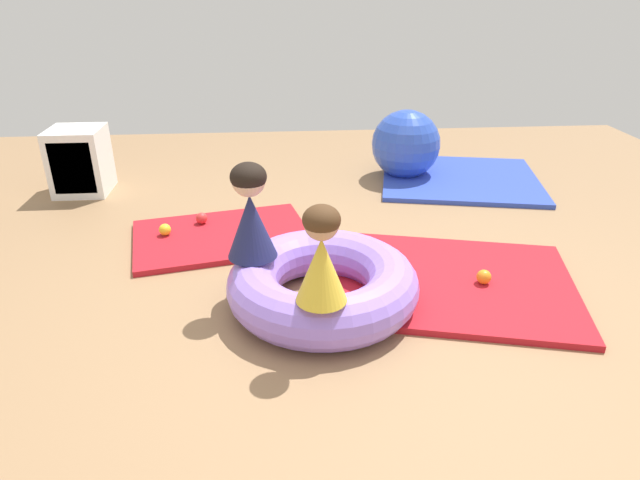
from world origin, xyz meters
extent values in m
plane|color=#93704C|center=(0.00, 0.00, 0.00)|extent=(8.00, 8.00, 0.00)
cube|color=#B21923|center=(0.79, 0.20, 0.02)|extent=(1.75, 1.48, 0.04)
cube|color=#B21923|center=(-0.63, 0.97, 0.02)|extent=(1.38, 1.08, 0.04)
cube|color=#2D47B7|center=(1.46, 2.06, 0.02)|extent=(1.63, 1.51, 0.04)
torus|color=#9975EA|center=(0.02, 0.02, 0.14)|extent=(1.08, 1.08, 0.29)
cone|color=navy|center=(-0.37, 0.12, 0.47)|extent=(0.38, 0.38, 0.36)
sphere|color=#DBAD89|center=(-0.37, 0.12, 0.74)|extent=(0.18, 0.18, 0.18)
ellipsoid|color=black|center=(-0.37, 0.12, 0.76)|extent=(0.20, 0.20, 0.16)
cone|color=yellow|center=(-0.02, -0.38, 0.46)|extent=(0.35, 0.35, 0.33)
sphere|color=tan|center=(-0.02, -0.38, 0.70)|extent=(0.17, 0.17, 0.17)
ellipsoid|color=#472D19|center=(-0.02, -0.38, 0.71)|extent=(0.18, 0.18, 0.14)
sphere|color=yellow|center=(-1.03, 0.98, 0.08)|extent=(0.08, 0.08, 0.08)
sphere|color=orange|center=(1.00, 0.13, 0.08)|extent=(0.09, 0.09, 0.09)
sphere|color=pink|center=(0.97, 2.08, 0.08)|extent=(0.09, 0.09, 0.09)
sphere|color=red|center=(-0.80, 1.17, 0.08)|extent=(0.08, 0.08, 0.08)
sphere|color=blue|center=(0.97, 2.22, 0.31)|extent=(0.63, 0.63, 0.63)
cube|color=white|center=(-1.91, 2.05, 0.28)|extent=(0.44, 0.44, 0.56)
cube|color=#2D2D33|center=(-1.91, 1.93, 0.28)|extent=(0.34, 0.20, 0.44)
camera|label=1|loc=(-0.21, -2.66, 1.71)|focal=30.87mm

